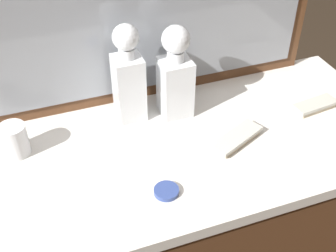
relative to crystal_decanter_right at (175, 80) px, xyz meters
The scene contains 7 objects.
dresser 0.60m from the crystal_decanter_right, 117.25° to the right, with size 1.39×0.58×0.92m.
crystal_decanter_right is the anchor object (origin of this frame).
crystal_decanter_far_left 0.14m from the crystal_decanter_right, 168.26° to the left, with size 0.08×0.08×0.30m.
crystal_tumbler_far_right 0.48m from the crystal_decanter_right, behind, with size 0.07×0.07×0.09m.
silver_brush_right 0.25m from the crystal_decanter_right, 59.41° to the right, with size 0.18×0.12×0.02m.
silver_brush_center 0.45m from the crystal_decanter_right, 18.18° to the right, with size 0.15×0.07×0.02m.
porcelain_dish 0.35m from the crystal_decanter_right, 114.32° to the right, with size 0.06×0.06×0.01m.
Camera 1 is at (-0.31, -0.86, 1.75)m, focal length 47.18 mm.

